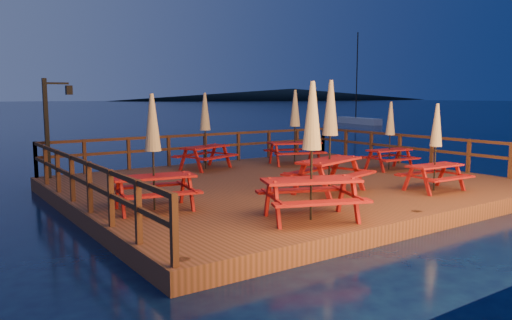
% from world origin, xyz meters
% --- Properties ---
extents(ground, '(500.00, 500.00, 0.00)m').
position_xyz_m(ground, '(0.00, 0.00, 0.00)').
color(ground, black).
rests_on(ground, ground).
extents(deck, '(12.00, 10.00, 0.40)m').
position_xyz_m(deck, '(0.00, 0.00, 0.20)').
color(deck, '#4E2E19').
rests_on(deck, ground).
extents(deck_piles, '(11.44, 9.44, 1.40)m').
position_xyz_m(deck_piles, '(0.00, 0.00, -0.30)').
color(deck_piles, '#3A2012').
rests_on(deck_piles, ground).
extents(railing, '(11.80, 9.75, 1.10)m').
position_xyz_m(railing, '(0.00, 1.78, 1.16)').
color(railing, '#3A2012').
rests_on(railing, deck).
extents(lamp_post, '(0.85, 0.18, 3.00)m').
position_xyz_m(lamp_post, '(-5.39, 4.55, 2.20)').
color(lamp_post, black).
rests_on(lamp_post, deck).
extents(headland_right, '(230.40, 86.40, 7.00)m').
position_xyz_m(headland_right, '(185.00, 230.00, 3.50)').
color(headland_right, black).
rests_on(headland_right, ground).
extents(sailboat, '(2.30, 6.40, 9.37)m').
position_xyz_m(sailboat, '(28.67, 24.58, 0.31)').
color(sailboat, silver).
rests_on(sailboat, ground).
extents(picnic_table_0, '(1.68, 1.42, 2.28)m').
position_xyz_m(picnic_table_0, '(4.33, -0.13, 1.59)').
color(picnic_table_0, maroon).
rests_on(picnic_table_0, deck).
extents(picnic_table_1, '(1.66, 1.39, 2.28)m').
position_xyz_m(picnic_table_1, '(2.33, -3.34, 1.59)').
color(picnic_table_1, maroon).
rests_on(picnic_table_1, deck).
extents(picnic_table_2, '(2.20, 2.01, 2.57)m').
position_xyz_m(picnic_table_2, '(-0.72, 3.52, 1.74)').
color(picnic_table_2, maroon).
rests_on(picnic_table_2, deck).
extents(picnic_table_3, '(1.99, 1.73, 2.53)m').
position_xyz_m(picnic_table_3, '(-4.63, -1.25, 1.71)').
color(picnic_table_3, maroon).
rests_on(picnic_table_3, deck).
extents(picnic_table_4, '(2.26, 2.05, 2.69)m').
position_xyz_m(picnic_table_4, '(2.51, 2.69, 1.80)').
color(picnic_table_4, maroon).
rests_on(picnic_table_4, deck).
extents(picnic_table_5, '(2.39, 2.15, 2.88)m').
position_xyz_m(picnic_table_5, '(-0.12, -1.96, 1.90)').
color(picnic_table_5, maroon).
rests_on(picnic_table_5, deck).
extents(picnic_table_6, '(2.38, 2.18, 2.77)m').
position_xyz_m(picnic_table_6, '(-2.37, -3.85, 1.84)').
color(picnic_table_6, maroon).
rests_on(picnic_table_6, deck).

